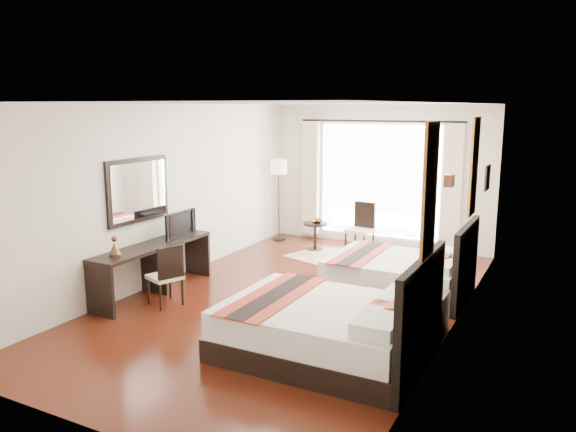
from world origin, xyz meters
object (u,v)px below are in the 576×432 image
at_px(side_table, 315,236).
at_px(floor_lamp, 279,172).
at_px(desk_chair, 166,287).
at_px(table_lamp, 426,274).
at_px(nightstand, 427,314).
at_px(television, 177,224).
at_px(window_chair, 360,238).
at_px(bed_far, 402,274).
at_px(fruit_bowl, 317,222).
at_px(bed_near, 330,328).
at_px(console_desk, 154,269).
at_px(vase, 423,292).

bearing_deg(side_table, floor_lamp, 158.10).
distance_m(desk_chair, floor_lamp, 4.38).
relative_size(table_lamp, floor_lamp, 0.22).
height_order(nightstand, television, television).
bearing_deg(window_chair, nightstand, 39.32).
height_order(bed_far, television, television).
xyz_separation_m(desk_chair, side_table, (0.56, 3.78, 0.00)).
height_order(table_lamp, fruit_bowl, table_lamp).
bearing_deg(nightstand, desk_chair, -169.14).
height_order(bed_far, desk_chair, bed_far).
bearing_deg(window_chair, bed_near, 22.89).
distance_m(bed_near, fruit_bowl, 4.72).
bearing_deg(console_desk, side_table, 73.06).
height_order(nightstand, desk_chair, desk_chair).
relative_size(bed_far, desk_chair, 2.30).
distance_m(nightstand, floor_lamp, 5.44).
bearing_deg(floor_lamp, bed_far, -33.13).
height_order(television, desk_chair, television).
distance_m(side_table, fruit_bowl, 0.30).
bearing_deg(console_desk, window_chair, 61.87).
bearing_deg(console_desk, floor_lamp, 89.69).
relative_size(bed_far, television, 2.81).
bearing_deg(desk_chair, fruit_bowl, -77.36).
height_order(bed_far, window_chair, bed_far).
height_order(bed_far, fruit_bowl, bed_far).
distance_m(bed_near, side_table, 4.71).
height_order(vase, floor_lamp, floor_lamp).
bearing_deg(nightstand, console_desk, -175.03).
bearing_deg(window_chair, side_table, -73.93).
relative_size(bed_far, window_chair, 2.08).
bearing_deg(floor_lamp, television, -90.01).
xyz_separation_m(floor_lamp, window_chair, (1.90, -0.27, -1.14)).
bearing_deg(fruit_bowl, nightstand, -47.07).
relative_size(bed_far, floor_lamp, 1.20).
bearing_deg(television, vase, -95.43).
bearing_deg(television, window_chair, -32.70).
xyz_separation_m(vase, desk_chair, (-3.48, -0.55, -0.30)).
relative_size(nightstand, desk_chair, 0.62).
bearing_deg(desk_chair, bed_near, -167.31).
distance_m(bed_far, vase, 1.69).
distance_m(bed_near, table_lamp, 1.45).
height_order(vase, console_desk, console_desk).
bearing_deg(nightstand, floor_lamp, 138.48).
distance_m(bed_near, window_chair, 4.52).
bearing_deg(table_lamp, fruit_bowl, 133.01).
height_order(vase, television, television).
bearing_deg(vase, table_lamp, 92.20).
xyz_separation_m(vase, fruit_bowl, (-2.88, 3.25, -0.00)).
height_order(television, side_table, television).
xyz_separation_m(bed_near, side_table, (-2.13, 4.20, -0.06)).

